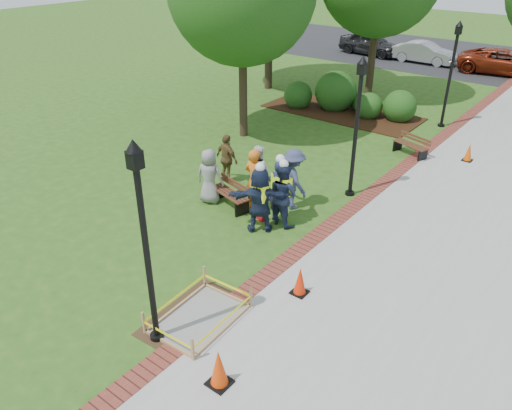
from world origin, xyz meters
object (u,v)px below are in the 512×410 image
Objects in this scene: lamp_near at (144,233)px; hivis_worker_b at (280,189)px; wet_concrete_pad at (199,311)px; hivis_worker_c at (283,193)px; bench_near at (230,199)px; cone_front at (219,369)px; hivis_worker_a at (260,198)px.

hivis_worker_b is at bearing 98.67° from lamp_near.
wet_concrete_pad is 2.45m from lamp_near.
wet_concrete_pad is 4.51m from hivis_worker_c.
bench_near is 6.08m from lamp_near.
lamp_near is 5.60m from hivis_worker_b.
hivis_worker_c reaches higher than wet_concrete_pad.
cone_front is 0.42× the size of hivis_worker_c.
wet_concrete_pad is at bearing -71.55° from hivis_worker_a.
hivis_worker_c is at bearing 97.03° from lamp_near.
hivis_worker_a is 0.75m from hivis_worker_b.
hivis_worker_a is (1.52, -0.51, 0.74)m from bench_near.
hivis_worker_b is (-2.59, 5.45, 0.60)m from cone_front.
hivis_worker_b is at bearing 156.76° from hivis_worker_c.
hivis_worker_b is 0.18m from hivis_worker_c.
hivis_worker_a is (-0.93, 4.60, -1.49)m from lamp_near.
hivis_worker_c is at bearing 102.33° from wet_concrete_pad.
lamp_near is at bearing 176.52° from cone_front.
lamp_near is (-0.30, -0.92, 2.25)m from wet_concrete_pad.
cone_front is 0.40× the size of hivis_worker_b.
bench_near is 0.79× the size of hivis_worker_c.
hivis_worker_a is at bearing 101.38° from lamp_near.
cone_front is at bearing -60.17° from hivis_worker_a.
bench_near is 0.75× the size of hivis_worker_b.
bench_near is at bearing -174.73° from hivis_worker_c.
hivis_worker_a is 0.73m from hivis_worker_c.
wet_concrete_pad is at bearing -75.84° from hivis_worker_b.
hivis_worker_b reaches higher than bench_near.
lamp_near reaches higher than hivis_worker_c.
cone_front reaches higher than bench_near.
hivis_worker_c is at bearing -23.24° from hivis_worker_b.
bench_near is at bearing 128.97° from cone_front.
lamp_near is (2.44, -5.10, 2.23)m from bench_near.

